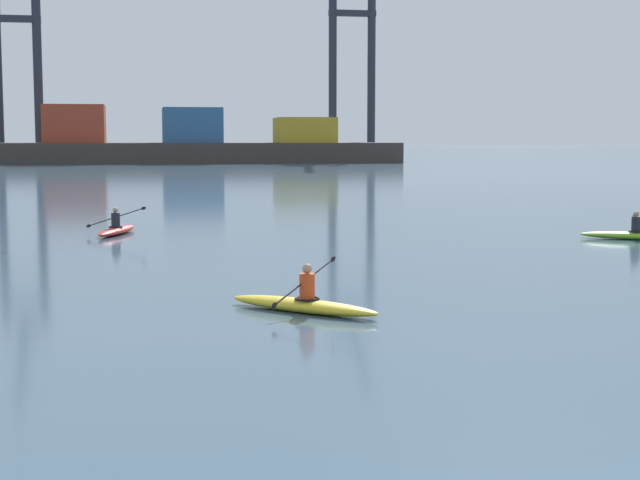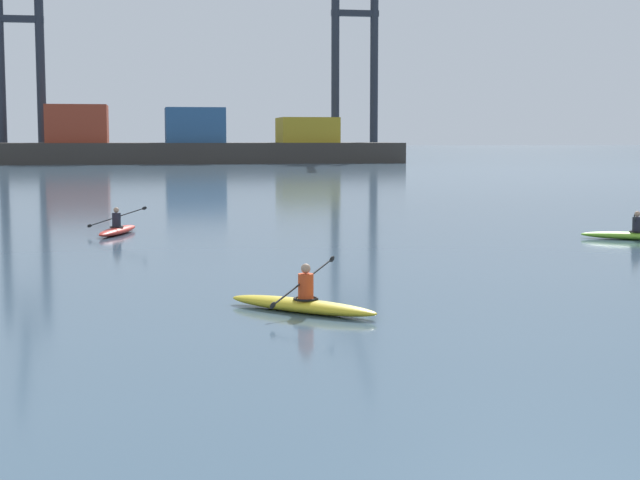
# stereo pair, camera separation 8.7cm
# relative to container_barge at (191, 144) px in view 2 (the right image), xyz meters

# --- Properties ---
(container_barge) EXTENTS (54.68, 10.85, 7.55)m
(container_barge) POSITION_rel_container_barge_xyz_m (0.00, 0.00, 0.00)
(container_barge) COLOR #38332D
(container_barge) RESTS_ON ground
(gantry_crane_west) EXTENTS (6.39, 16.13, 32.12)m
(gantry_crane_west) POSITION_rel_container_barge_xyz_m (-22.15, 6.66, 13.14)
(gantry_crane_west) COLOR #232833
(gantry_crane_west) RESTS_ON ground
(gantry_crane_west_mid) EXTENTS (7.13, 16.85, 33.41)m
(gantry_crane_west_mid) POSITION_rel_container_barge_xyz_m (25.14, 13.49, 14.66)
(gantry_crane_west_mid) COLOR #232833
(gantry_crane_west_mid) RESTS_ON ground
(kayak_lime) EXTENTS (3.23, 2.25, 0.95)m
(kayak_lime) POSITION_rel_container_barge_xyz_m (9.84, -99.96, -2.29)
(kayak_lime) COLOR #7ABC2D
(kayak_lime) RESTS_ON ground
(kayak_yellow) EXTENTS (2.85, 2.81, 1.02)m
(kayak_yellow) POSITION_rel_container_barge_xyz_m (-3.14, -111.24, -2.29)
(kayak_yellow) COLOR yellow
(kayak_yellow) RESTS_ON ground
(kayak_red) EXTENTS (2.11, 3.42, 1.01)m
(kayak_red) POSITION_rel_container_barge_xyz_m (-7.07, -95.07, -2.29)
(kayak_red) COLOR red
(kayak_red) RESTS_ON ground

